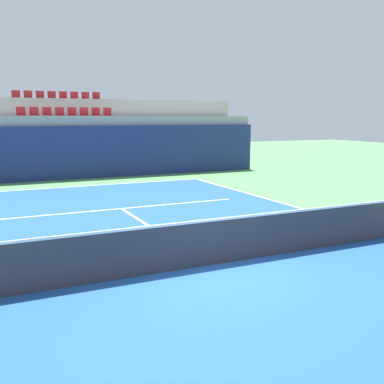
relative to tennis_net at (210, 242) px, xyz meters
name	(u,v)px	position (x,y,z in m)	size (l,w,h in m)	color
ground_plane	(210,265)	(0.00, 0.00, -0.51)	(80.00, 80.00, 0.00)	#4C8C4C
court_surface	(210,265)	(0.00, 0.00, -0.50)	(11.00, 24.00, 0.01)	#1E4C99
baseline_far	(86,186)	(0.00, 11.95, -0.50)	(11.00, 0.10, 0.00)	white
service_line_far	(121,209)	(0.00, 6.40, -0.50)	(8.26, 0.10, 0.00)	white
centre_service_line	(155,230)	(0.00, 3.20, -0.50)	(0.10, 6.40, 0.00)	white
back_wall	(73,153)	(0.00, 14.58, 0.80)	(20.40, 0.30, 2.62)	navy
stands_tier_lower	(68,146)	(0.00, 15.93, 1.04)	(20.40, 2.40, 3.10)	#9E9E99
stands_tier_upper	(60,135)	(0.00, 18.33, 1.51)	(20.40, 2.40, 4.03)	#9E9E99
seating_row_lower	(66,113)	(0.00, 16.02, 2.72)	(4.80, 0.44, 0.44)	maroon
seating_row_upper	(58,97)	(0.00, 18.42, 3.65)	(4.80, 0.44, 0.44)	maroon
tennis_net	(210,242)	(0.00, 0.00, 0.00)	(11.08, 0.08, 1.07)	black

